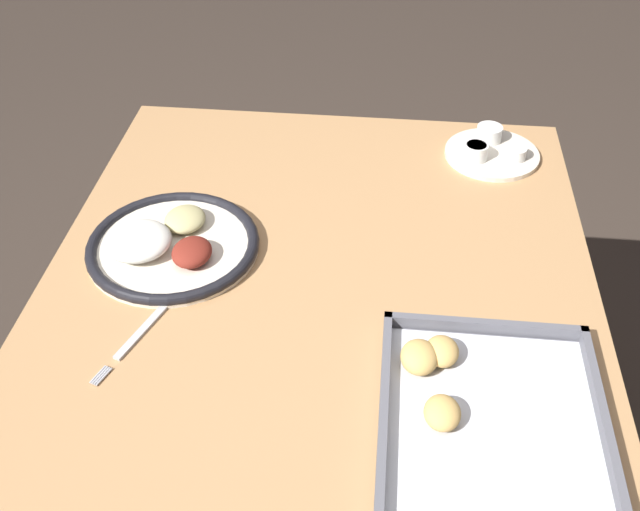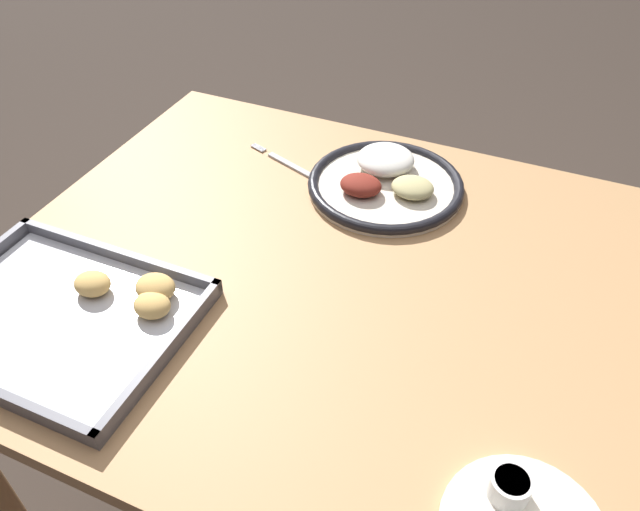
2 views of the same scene
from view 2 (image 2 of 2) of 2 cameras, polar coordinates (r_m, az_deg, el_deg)
ground_plane at (r=1.61m, az=-0.36°, el=-20.56°), size 8.00×8.00×0.00m
dining_table at (r=1.10m, az=-0.50°, el=-5.31°), size 1.04×0.91×0.73m
dinner_plate at (r=1.20m, az=6.01°, el=6.73°), size 0.30×0.30×0.05m
fork at (r=1.26m, az=-2.54°, el=8.18°), size 0.20×0.08×0.00m
baking_tray at (r=1.01m, az=-21.69°, el=-4.88°), size 0.39×0.30×0.04m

